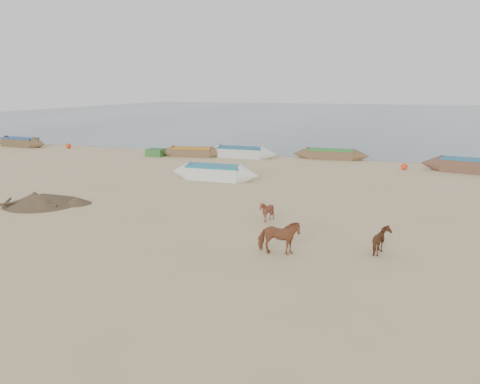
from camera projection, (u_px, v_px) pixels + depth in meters
name	position (u px, v px, depth m)	size (l,w,h in m)	color
ground	(205.00, 239.00, 17.80)	(140.00, 140.00, 0.00)	tan
sea	(371.00, 115.00, 93.16)	(160.00, 160.00, 0.00)	slate
cow_adult	(279.00, 237.00, 16.08)	(0.67, 1.47, 1.24)	brown
calf_front	(267.00, 211.00, 20.05)	(0.74, 0.83, 0.92)	brown
calf_right	(383.00, 241.00, 16.19)	(0.93, 0.79, 0.93)	brown
near_canoe	(215.00, 172.00, 29.06)	(5.76, 1.40, 0.91)	silver
debris_pile	(43.00, 199.00, 23.13)	(3.68, 3.68, 0.53)	brown
waterline_canoes	(332.00, 157.00, 35.62)	(62.07, 5.31, 0.97)	brown
beach_clutter	(357.00, 160.00, 34.92)	(45.44, 4.43, 0.64)	#31672E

